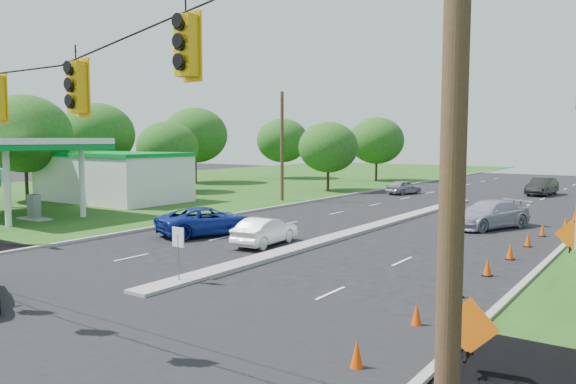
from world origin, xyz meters
The scene contains 31 objects.
ground centered at (0.00, 0.00, 0.00)m, with size 160.00×160.00×0.00m, color black.
grass_left centered at (-30.00, 20.00, 0.00)m, with size 40.00×160.00×0.06m, color #1E4714.
cross_street centered at (0.00, 0.00, 0.00)m, with size 160.00×14.00×0.02m, color black.
curb_left centered at (-10.10, 30.00, 0.00)m, with size 0.25×110.00×0.16m, color gray.
median centered at (0.00, 21.00, 0.00)m, with size 1.00×34.00×0.18m, color gray.
median_sign centered at (0.00, 6.00, 1.46)m, with size 0.55×0.06×2.05m.
utility_pole_far_left centered at (-12.50, 30.00, 4.50)m, with size 0.28×0.28×9.00m, color #422D1C.
gas_station centered at (-23.64, 20.24, 2.58)m, with size 18.40×19.70×5.20m.
cone_0 centered at (8.63, 3.00, 0.35)m, with size 0.32×0.32×0.70m, color #D94104.
cone_1 centered at (8.63, 6.50, 0.35)m, with size 0.32×0.32×0.70m, color #D94104.
cone_2 centered at (8.63, 10.00, 0.35)m, with size 0.32×0.32×0.70m, color #D94104.
cone_3 centered at (8.63, 13.50, 0.35)m, with size 0.32×0.32×0.70m, color #D94104.
cone_4 centered at (8.63, 17.00, 0.35)m, with size 0.32×0.32×0.70m, color #D94104.
cone_5 centered at (8.63, 20.50, 0.35)m, with size 0.32×0.32×0.70m, color #D94104.
cone_6 centered at (8.63, 24.00, 0.35)m, with size 0.32×0.32×0.70m, color #D94104.
cone_7 centered at (9.23, 27.50, 0.35)m, with size 0.32×0.32×0.70m, color #D94104.
cone_8 centered at (9.23, 31.00, 0.35)m, with size 0.32×0.32×0.70m, color #D94104.
work_sign_0 centered at (10.80, 4.00, 1.09)m, with size 1.27×0.58×1.37m.
work_sign_1 centered at (10.80, 18.00, 1.09)m, with size 1.27×0.58×1.37m.
tree_1 centered at (-30.00, 18.00, 5.58)m, with size 7.56×7.56×8.82m.
tree_2 centered at (-26.00, 30.00, 4.34)m, with size 5.88×5.88×6.86m.
tree_3 centered at (-32.00, 40.00, 5.58)m, with size 7.56×7.56×8.82m.
tree_4 centered at (-28.00, 52.00, 4.96)m, with size 6.72×6.72×7.84m.
tree_5 centered at (-14.00, 40.00, 4.34)m, with size 5.88×5.88×6.86m.
tree_6 centered at (-16.00, 55.00, 4.96)m, with size 6.72×6.72×7.84m.
tree_14 centered at (-34.00, 28.00, 5.58)m, with size 7.56×7.56×8.82m.
white_sedan centered at (-2.00, 13.73, 0.67)m, with size 1.42×4.08×1.34m, color white.
blue_pickup centered at (-6.28, 14.27, 0.75)m, with size 2.50×5.43×1.51m, color navy.
silver_car_far centered at (5.53, 25.21, 0.80)m, with size 2.23×5.48×1.59m, color #9C96AD.
silver_car_oncoming centered at (-6.60, 41.41, 0.66)m, with size 1.55×3.86×1.32m, color gray.
dark_car_receding centered at (4.26, 47.66, 0.81)m, with size 1.71×4.91×1.62m, color black.
Camera 1 is at (14.24, -7.80, 5.13)m, focal length 35.00 mm.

